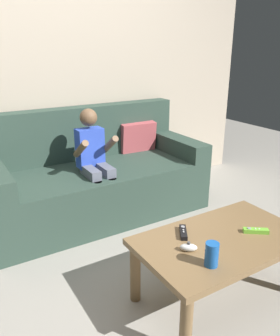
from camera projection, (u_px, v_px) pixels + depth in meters
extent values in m
plane|color=#9E998E|center=(150.00, 298.00, 2.00)|extent=(8.28, 8.28, 0.00)
cube|color=#B2A38E|center=(49.00, 63.00, 2.84)|extent=(4.14, 0.05, 2.50)
cube|color=#2D4238|center=(98.00, 191.00, 2.93)|extent=(1.81, 0.80, 0.43)
cube|color=#2D4238|center=(81.00, 133.00, 3.04)|extent=(1.81, 0.16, 0.46)
cube|color=#2D4238|center=(176.00, 145.00, 3.23)|extent=(0.18, 0.80, 0.16)
cube|color=#B24C51|center=(137.00, 137.00, 3.26)|extent=(0.36, 0.17, 0.29)
cylinder|color=slate|center=(99.00, 208.00, 2.63)|extent=(0.07, 0.07, 0.43)
cylinder|color=slate|center=(113.00, 204.00, 2.69)|extent=(0.07, 0.07, 0.43)
cube|color=slate|center=(90.00, 173.00, 2.65)|extent=(0.08, 0.26, 0.08)
cube|color=slate|center=(105.00, 170.00, 2.71)|extent=(0.08, 0.26, 0.08)
cube|color=blue|center=(90.00, 148.00, 2.73)|extent=(0.21, 0.12, 0.32)
cylinder|color=brown|center=(81.00, 149.00, 2.56)|extent=(0.05, 0.23, 0.18)
cylinder|color=brown|center=(110.00, 144.00, 2.68)|extent=(0.05, 0.23, 0.18)
sphere|color=brown|center=(88.00, 117.00, 2.64)|extent=(0.14, 0.14, 0.14)
cube|color=brown|center=(222.00, 241.00, 1.88)|extent=(0.94, 0.56, 0.04)
cylinder|color=brown|center=(186.00, 327.00, 1.56)|extent=(0.06, 0.06, 0.36)
cylinder|color=brown|center=(135.00, 273.00, 1.93)|extent=(0.06, 0.06, 0.36)
cylinder|color=brown|center=(241.00, 233.00, 2.34)|extent=(0.06, 0.06, 0.36)
cube|color=black|center=(183.00, 232.00, 1.91)|extent=(0.11, 0.14, 0.02)
cylinder|color=#99999E|center=(183.00, 227.00, 1.94)|extent=(0.02, 0.02, 0.00)
cylinder|color=silver|center=(183.00, 230.00, 1.91)|extent=(0.01, 0.01, 0.00)
cylinder|color=silver|center=(184.00, 232.00, 1.89)|extent=(0.01, 0.01, 0.00)
ellipsoid|color=white|center=(188.00, 247.00, 1.75)|extent=(0.10, 0.09, 0.04)
cylinder|color=#4C4C51|center=(189.00, 243.00, 1.74)|extent=(0.02, 0.02, 0.01)
cube|color=#72C638|center=(256.00, 231.00, 1.93)|extent=(0.13, 0.11, 0.02)
cylinder|color=#99999E|center=(249.00, 228.00, 1.92)|extent=(0.02, 0.02, 0.00)
cylinder|color=silver|center=(255.00, 229.00, 1.92)|extent=(0.01, 0.01, 0.00)
cylinder|color=silver|center=(259.00, 229.00, 1.92)|extent=(0.01, 0.01, 0.00)
cylinder|color=#1959B2|center=(212.00, 254.00, 1.62)|extent=(0.07, 0.07, 0.12)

